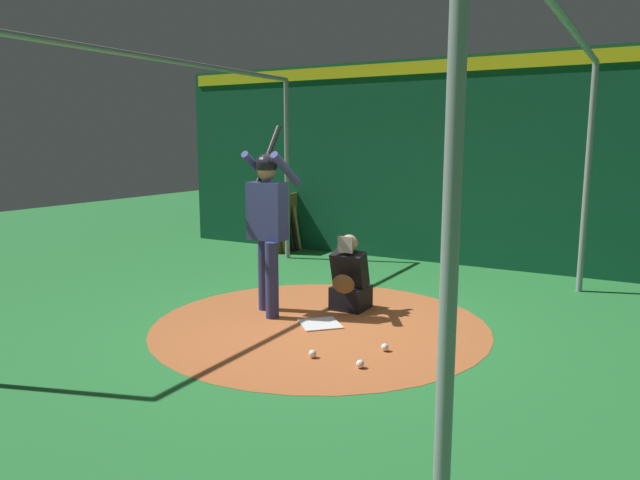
# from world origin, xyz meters

# --- Properties ---
(ground_plane) EXTENTS (26.05, 26.05, 0.00)m
(ground_plane) POSITION_xyz_m (0.00, 0.00, 0.00)
(ground_plane) COLOR #287A38
(dirt_circle) EXTENTS (3.69, 3.69, 0.01)m
(dirt_circle) POSITION_xyz_m (0.00, 0.00, 0.00)
(dirt_circle) COLOR #B76033
(dirt_circle) RESTS_ON ground
(home_plate) EXTENTS (0.59, 0.59, 0.01)m
(home_plate) POSITION_xyz_m (0.00, 0.00, 0.01)
(home_plate) COLOR white
(home_plate) RESTS_ON dirt_circle
(batter) EXTENTS (0.68, 0.49, 2.19)m
(batter) POSITION_xyz_m (-0.09, -0.74, 1.14)
(batter) COLOR navy
(batter) RESTS_ON ground
(catcher) EXTENTS (0.58, 0.40, 0.92)m
(catcher) POSITION_xyz_m (-0.69, 0.02, 0.36)
(catcher) COLOR black
(catcher) RESTS_ON ground
(back_wall) EXTENTS (0.22, 10.05, 3.31)m
(back_wall) POSITION_xyz_m (-3.96, 0.00, 1.67)
(back_wall) COLOR #0F472D
(back_wall) RESTS_ON ground
(cage_frame) EXTENTS (6.07, 4.73, 3.03)m
(cage_frame) POSITION_xyz_m (0.00, 0.00, 2.15)
(cage_frame) COLOR gray
(cage_frame) RESTS_ON ground
(bat_rack) EXTENTS (1.06, 0.20, 1.05)m
(bat_rack) POSITION_xyz_m (-3.72, -2.66, 0.49)
(bat_rack) COLOR olive
(bat_rack) RESTS_ON ground
(baseball_0) EXTENTS (0.07, 0.07, 0.07)m
(baseball_0) POSITION_xyz_m (0.92, 0.93, 0.04)
(baseball_0) COLOR white
(baseball_0) RESTS_ON dirt_circle
(baseball_1) EXTENTS (0.07, 0.07, 0.07)m
(baseball_1) POSITION_xyz_m (0.91, 0.43, 0.04)
(baseball_1) COLOR white
(baseball_1) RESTS_ON dirt_circle
(baseball_2) EXTENTS (0.07, 0.07, 0.07)m
(baseball_2) POSITION_xyz_m (0.42, 0.95, 0.04)
(baseball_2) COLOR white
(baseball_2) RESTS_ON dirt_circle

